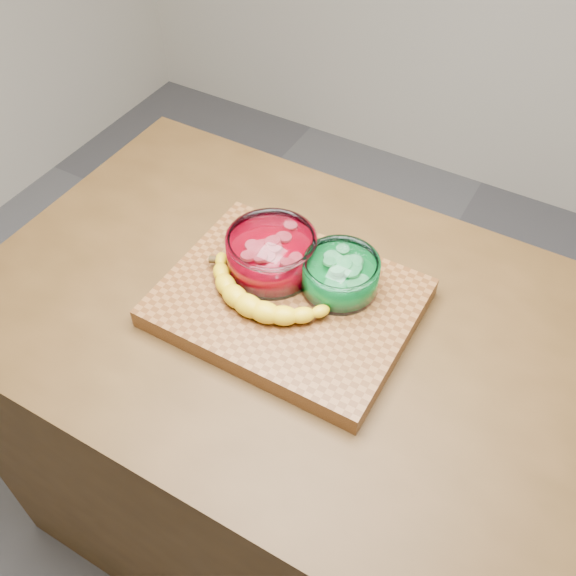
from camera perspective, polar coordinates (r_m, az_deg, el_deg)
The scene contains 6 objects.
ground at distance 1.97m, azimuth 0.00°, elevation -19.13°, with size 3.50×3.50×0.00m, color #57575B.
counter at distance 1.57m, azimuth 0.00°, elevation -12.64°, with size 1.20×0.80×0.90m, color #4A3116.
cutting_board at distance 1.18m, azimuth 0.00°, elevation -1.30°, with size 0.45×0.35×0.04m, color brown.
bowl_red at distance 1.19m, azimuth -1.48°, elevation 3.06°, with size 0.17×0.17×0.08m.
bowl_green at distance 1.16m, azimuth 4.65°, elevation 1.19°, with size 0.14×0.14×0.07m.
banana at distance 1.15m, azimuth -2.37°, elevation -0.51°, with size 0.28×0.13×0.04m, color yellow, non-canonical shape.
Camera 1 is at (0.39, -0.67, 1.81)m, focal length 40.00 mm.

